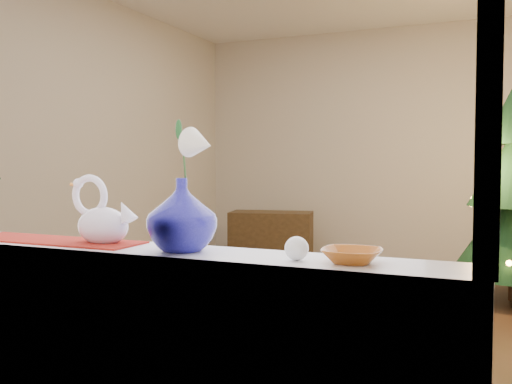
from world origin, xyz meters
TOP-DOWN VIEW (x-y plane):
  - ground at (0.00, 0.00)m, footprint 5.00×5.00m
  - wall_back at (0.00, 2.50)m, footprint 4.50×0.10m
  - wall_front at (0.00, -2.50)m, footprint 4.50×0.10m
  - wall_left at (-2.25, 0.00)m, footprint 0.10×5.00m
  - windowsill at (0.00, -2.37)m, footprint 2.20×0.26m
  - window_frame at (0.00, -2.47)m, footprint 2.22×0.06m
  - runner at (-0.38, -2.37)m, footprint 0.70×0.20m
  - swan at (-0.17, -2.35)m, footprint 0.30×0.22m
  - blue_vase at (0.17, -2.38)m, footprint 0.32×0.32m
  - lily at (0.17, -2.38)m, footprint 0.15×0.09m
  - paperweight at (0.57, -2.40)m, footprint 0.08×0.08m
  - amber_dish at (0.73, -2.38)m, footprint 0.15×0.15m
  - side_table at (-1.20, 1.81)m, footprint 0.96×0.62m

SIDE VIEW (x-z plane):
  - ground at x=0.00m, z-range 0.00..0.00m
  - side_table at x=-1.20m, z-range 0.00..0.66m
  - windowsill at x=0.00m, z-range 0.88..0.92m
  - runner at x=-0.38m, z-range 0.92..0.93m
  - amber_dish at x=0.73m, z-range 0.92..0.96m
  - paperweight at x=0.57m, z-range 0.92..0.99m
  - swan at x=-0.17m, z-range 0.92..1.15m
  - blue_vase at x=0.17m, z-range 0.92..1.19m
  - lily at x=0.17m, z-range 1.19..1.39m
  - wall_back at x=0.00m, z-range 0.00..2.70m
  - wall_front at x=0.00m, z-range 0.00..2.70m
  - wall_left at x=-2.25m, z-range 0.00..2.70m
  - window_frame at x=0.00m, z-range 0.90..2.50m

